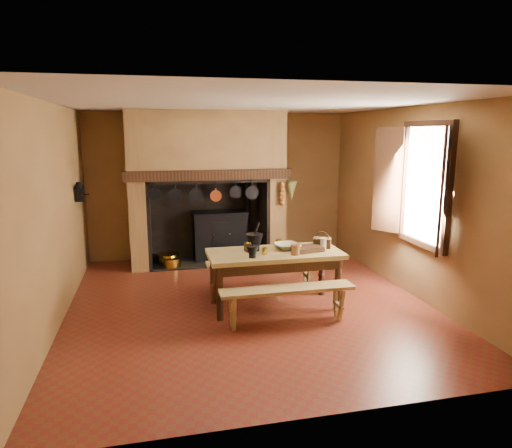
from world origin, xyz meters
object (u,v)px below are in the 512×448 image
Objects in this scene: bench_front at (287,297)px; mixing_bowl at (286,246)px; coffee_grinder at (249,247)px; iron_range at (220,234)px; wicker_basket at (322,242)px; work_table at (275,260)px.

mixing_bowl reaches higher than bench_front.
coffee_grinder is (-0.34, 0.70, 0.50)m from bench_front.
iron_range is 2.82m from wicker_basket.
bench_front is at bearing -83.36° from iron_range.
bench_front is at bearing -105.38° from mixing_bowl.
iron_range is 0.92× the size of bench_front.
work_table is at bearing -149.46° from wicker_basket.
mixing_bowl is 0.52m from wicker_basket.
iron_range is 5.35× the size of wicker_basket.
work_table reaches higher than bench_front.
iron_range is 0.87× the size of work_table.
wicker_basket is (1.10, -2.56, 0.39)m from iron_range.
bench_front is 9.64× the size of coffee_grinder.
mixing_bowl is at bearing -11.00° from coffee_grinder.
work_table is 0.69m from bench_front.
mixing_bowl is (0.54, 0.01, -0.03)m from coffee_grinder.
mixing_bowl is at bearing -158.26° from wicker_basket.
coffee_grinder reaches higher than work_table.
bench_front is 0.93m from coffee_grinder.
coffee_grinder is at bearing 165.93° from work_table.
iron_range is at bearing 98.18° from work_table.
wicker_basket reaches higher than bench_front.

